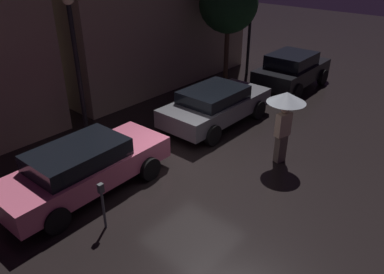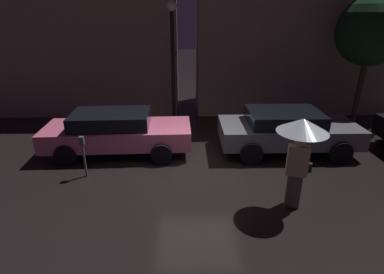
{
  "view_description": "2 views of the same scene",
  "coord_description": "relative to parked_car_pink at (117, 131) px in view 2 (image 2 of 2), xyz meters",
  "views": [
    {
      "loc": [
        -6.79,
        -5.94,
        5.8
      ],
      "look_at": [
        -0.43,
        -0.36,
        1.39
      ],
      "focal_mm": 35.0,
      "sensor_mm": 36.0,
      "label": 1
    },
    {
      "loc": [
        -0.33,
        -7.4,
        4.24
      ],
      "look_at": [
        -0.17,
        -0.13,
        1.18
      ],
      "focal_mm": 28.0,
      "sensor_mm": 36.0,
      "label": 2
    }
  ],
  "objects": [
    {
      "name": "ground_plane",
      "position": [
        2.52,
        -1.45,
        -0.73
      ],
      "size": [
        60.0,
        60.0,
        0.0
      ],
      "primitive_type": "plane",
      "color": "black"
    },
    {
      "name": "building_facade_left",
      "position": [
        -2.19,
        5.05,
        2.47
      ],
      "size": [
        8.01,
        3.0,
        6.39
      ],
      "color": "gray",
      "rests_on": "ground"
    },
    {
      "name": "parked_car_pink",
      "position": [
        0.0,
        0.0,
        0.0
      ],
      "size": [
        4.61,
        1.87,
        1.36
      ],
      "rotation": [
        0.0,
        0.0,
        0.03
      ],
      "color": "#DB6684",
      "rests_on": "ground"
    },
    {
      "name": "parked_car_grey",
      "position": [
        5.43,
        0.01,
        0.01
      ],
      "size": [
        4.33,
        2.04,
        1.36
      ],
      "rotation": [
        0.0,
        0.0,
        0.0
      ],
      "color": "slate",
      "rests_on": "ground"
    },
    {
      "name": "pedestrian_with_umbrella",
      "position": [
        4.66,
        -3.02,
        0.99
      ],
      "size": [
        1.09,
        1.09,
        2.18
      ],
      "rotation": [
        0.0,
        0.0,
        -0.27
      ],
      "color": "#66564C",
      "rests_on": "ground"
    },
    {
      "name": "parking_meter",
      "position": [
        -0.58,
        -1.52,
        0.01
      ],
      "size": [
        0.12,
        0.1,
        1.19
      ],
      "color": "#4C5154",
      "rests_on": "ground"
    },
    {
      "name": "street_lamp_near",
      "position": [
        1.73,
        2.5,
        2.22
      ],
      "size": [
        0.36,
        0.36,
        4.6
      ],
      "color": "black",
      "rests_on": "ground"
    },
    {
      "name": "street_tree",
      "position": [
        8.71,
        2.03,
        2.87
      ],
      "size": [
        2.42,
        2.42,
        4.82
      ],
      "color": "#473323",
      "rests_on": "ground"
    }
  ]
}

